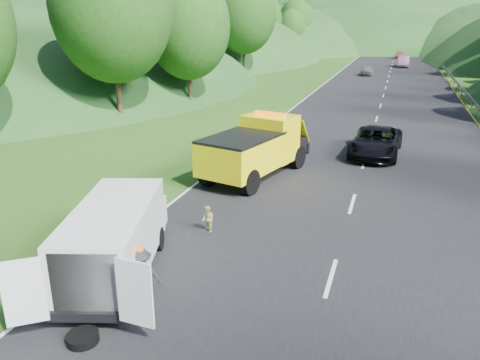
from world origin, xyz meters
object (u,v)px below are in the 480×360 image
(white_van, at_px, (116,236))
(suitcase, at_px, (156,208))
(child, at_px, (208,232))
(tow_truck, at_px, (256,147))
(spare_tire, at_px, (83,342))
(woman, at_px, (155,225))
(passing_suv, at_px, (375,155))
(worker, at_px, (143,305))

(white_van, xyz_separation_m, suitcase, (-1.05, 4.21, -0.93))
(child, bearing_deg, suitcase, -156.81)
(tow_truck, relative_size, white_van, 1.07)
(spare_tire, bearing_deg, child, 85.65)
(woman, distance_m, passing_suv, 13.87)
(worker, relative_size, suitcase, 2.84)
(worker, height_order, suitcase, worker)
(tow_truck, xyz_separation_m, spare_tire, (-0.28, -12.85, -1.39))
(child, relative_size, worker, 0.59)
(child, bearing_deg, worker, -48.11)
(worker, bearing_deg, white_van, 106.48)
(worker, bearing_deg, tow_truck, 56.89)
(white_van, distance_m, spare_tire, 3.27)
(spare_tire, xyz_separation_m, passing_suv, (5.39, 18.32, 0.00))
(woman, distance_m, worker, 5.06)
(woman, height_order, child, woman)
(woman, height_order, worker, worker)
(child, distance_m, passing_suv, 12.94)
(white_van, relative_size, woman, 4.35)
(tow_truck, distance_m, passing_suv, 7.62)
(woman, distance_m, spare_tire, 6.52)
(worker, bearing_deg, passing_suv, 39.19)
(woman, xyz_separation_m, spare_tire, (1.57, -6.33, 0.00))
(tow_truck, height_order, white_van, tow_truck)
(child, relative_size, passing_suv, 0.18)
(passing_suv, bearing_deg, child, -108.92)
(tow_truck, distance_m, worker, 11.19)
(tow_truck, bearing_deg, worker, -74.15)
(white_van, xyz_separation_m, spare_tire, (0.88, -2.91, -1.22))
(suitcase, bearing_deg, woman, -65.71)
(white_van, height_order, suitcase, white_van)
(child, height_order, worker, worker)
(white_van, distance_m, child, 3.90)
(passing_suv, bearing_deg, spare_tire, -103.03)
(child, relative_size, spare_tire, 1.28)
(worker, relative_size, spare_tire, 2.17)
(tow_truck, distance_m, woman, 6.91)
(child, bearing_deg, tow_truck, 132.77)
(white_van, xyz_separation_m, child, (1.37, 3.44, -1.22))
(tow_truck, xyz_separation_m, child, (0.20, -6.50, -1.39))
(tow_truck, bearing_deg, woman, -91.44)
(child, bearing_deg, white_van, -70.69)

